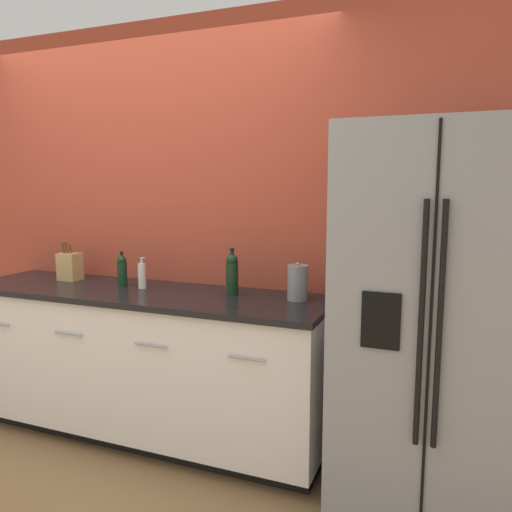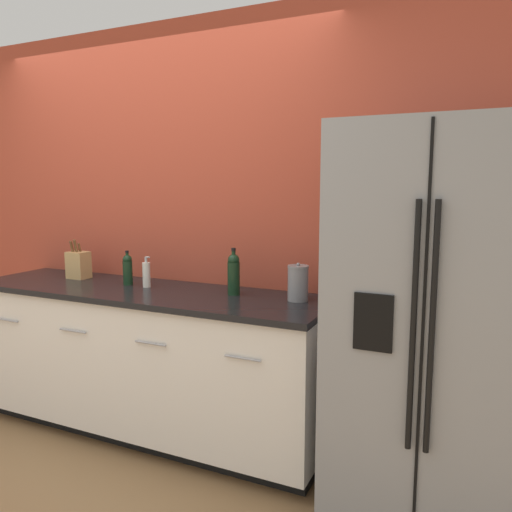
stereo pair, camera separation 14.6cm
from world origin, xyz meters
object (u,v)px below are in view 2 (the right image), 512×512
(knife_block, at_px, (78,265))
(oil_bottle, at_px, (128,269))
(wine_bottle, at_px, (234,273))
(steel_canister, at_px, (298,283))
(soap_dispenser, at_px, (146,274))
(refrigerator, at_px, (432,326))

(knife_block, height_order, oil_bottle, knife_block)
(knife_block, xyz_separation_m, wine_bottle, (1.20, -0.01, 0.03))
(wine_bottle, relative_size, oil_bottle, 1.24)
(steel_canister, bearing_deg, soap_dispenser, -176.95)
(wine_bottle, distance_m, steel_canister, 0.39)
(refrigerator, bearing_deg, oil_bottle, 176.07)
(knife_block, distance_m, soap_dispenser, 0.61)
(wine_bottle, xyz_separation_m, steel_canister, (0.39, 0.01, -0.03))
(refrigerator, relative_size, oil_bottle, 8.33)
(steel_canister, bearing_deg, wine_bottle, -178.13)
(knife_block, relative_size, steel_canister, 1.25)
(steel_canister, bearing_deg, knife_block, -179.85)
(knife_block, distance_m, steel_canister, 1.59)
(soap_dispenser, relative_size, steel_canister, 0.92)
(wine_bottle, relative_size, steel_canister, 1.29)
(knife_block, height_order, steel_canister, knife_block)
(wine_bottle, height_order, steel_canister, wine_bottle)
(soap_dispenser, bearing_deg, refrigerator, -3.89)
(refrigerator, distance_m, oil_bottle, 1.87)
(refrigerator, relative_size, knife_block, 6.88)
(refrigerator, relative_size, soap_dispenser, 9.41)
(knife_block, bearing_deg, wine_bottle, -0.42)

